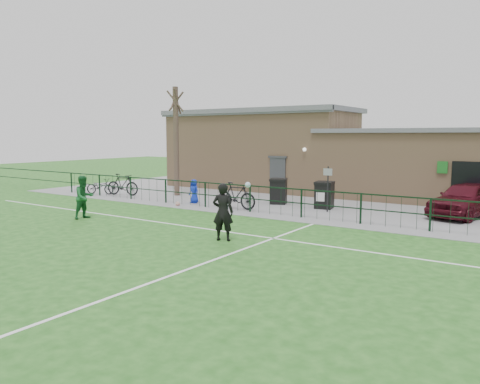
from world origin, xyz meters
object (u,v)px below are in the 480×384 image
Objects in this scene: bicycle_a at (100,186)px; ball_ground at (178,204)px; wheelie_bin_left at (279,192)px; bare_tree at (176,142)px; car_maroon at (466,199)px; bicycle_d at (236,196)px; bicycle_b at (123,185)px; wheelie_bin_right at (324,196)px; spectator_child at (194,191)px; outfield_player at (84,197)px; sign_post at (328,189)px.

bicycle_a reaches higher than ball_ground.
bare_tree is at bearing 161.03° from wheelie_bin_left.
bare_tree reaches higher than car_maroon.
bicycle_b is at bearing 84.81° from bicycle_d.
bicycle_d is at bearing -154.44° from wheelie_bin_right.
bare_tree is 4.05m from spectator_child.
outfield_player reaches higher than car_maroon.
bare_tree reaches higher than spectator_child.
wheelie_bin_left is 0.68× the size of bicycle_a.
outfield_player is (-4.54, -7.94, 0.28)m from wheelie_bin_left.
bicycle_b is (-11.31, -1.96, 0.03)m from wheelie_bin_right.
bicycle_a is 9.52m from bicycle_d.
ball_ground is (-6.10, -3.22, -0.48)m from wheelie_bin_right.
wheelie_bin_left is at bearing 166.10° from wheelie_bin_right.
outfield_player is at bearing -142.09° from wheelie_bin_left.
spectator_child reaches higher than wheelie_bin_left.
bare_tree is 5.08× the size of spectator_child.
bicycle_b reaches higher than ball_ground.
wheelie_bin_left is 0.58× the size of sign_post.
car_maroon is at bearing 21.91° from sign_post.
bicycle_b is 1.70× the size of spectator_child.
spectator_child is (2.73, -1.79, -2.39)m from bare_tree.
bare_tree is at bearing -82.04° from bicycle_a.
wheelie_bin_right reaches higher than ball_ground.
outfield_player is at bearing -153.28° from bicycle_a.
ball_ground is at bearing -47.73° from bare_tree.
bicycle_a is (-10.29, -2.45, -0.13)m from wheelie_bin_left.
sign_post is 0.99× the size of bicycle_d.
bare_tree reaches higher than bicycle_a.
wheelie_bin_left is 1.00× the size of wheelie_bin_right.
car_maroon is 3.61× the size of spectator_child.
wheelie_bin_left reaches higher than wheelie_bin_right.
sign_post is 10.26m from outfield_player.
spectator_child is at bearing -6.79° from outfield_player.
wheelie_bin_right is 0.27× the size of car_maroon.
bicycle_b is at bearing 170.79° from wheelie_bin_left.
outfield_player is (-0.96, -5.78, 0.26)m from spectator_child.
wheelie_bin_left is 0.97× the size of spectator_child.
bicycle_d reaches higher than ball_ground.
bare_tree reaches higher than sign_post.
wheelie_bin_left is at bearing -155.99° from car_maroon.
spectator_child is at bearing 87.54° from ball_ground.
wheelie_bin_left is at bearing -90.02° from bicycle_b.
bicycle_b is 7.29m from outfield_player.
ball_ground is at bearing -159.85° from wheelie_bin_left.
car_maroon is 12.68m from ball_ground.
bicycle_d is (-3.79, -1.55, -0.39)m from sign_post.
wheelie_bin_right is 6.39m from spectator_child.
wheelie_bin_right is 0.57× the size of sign_post.
outfield_player is at bearing -156.95° from bicycle_b.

